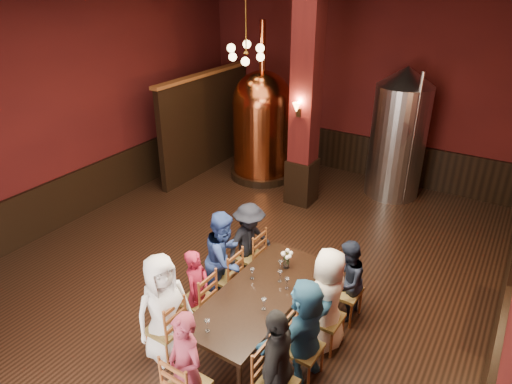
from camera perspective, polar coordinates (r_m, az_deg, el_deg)
The scene contains 34 objects.
room at distance 7.06m, azimuth -1.72°, elevation 5.66°, with size 10.00×10.02×4.50m.
wainscot_right at distance 6.95m, azimuth 28.00°, elevation -14.99°, with size 0.08×9.90×1.00m, color black.
wainscot_back at distance 11.87m, azimuth 11.73°, elevation 4.82°, with size 7.90×0.08×1.00m, color black.
wainscot_left at distance 10.31m, azimuth -20.29°, elevation 0.31°, with size 0.08×9.90×1.00m, color black.
column at distance 9.53m, azimuth 6.20°, elevation 11.02°, with size 0.58×0.58×4.50m, color #49100F.
partition at distance 11.63m, azimuth -6.20°, elevation 8.45°, with size 0.22×3.50×2.40m, color black.
pendant_cluster at distance 10.15m, azimuth -1.24°, elevation 17.02°, with size 0.90×0.90×1.70m, color #A57226, non-canonical shape.
sconce_column at distance 9.28m, azimuth 5.36°, elevation 10.33°, with size 0.20×0.20×0.36m, color black, non-canonical shape.
dining_table at distance 6.42m, azimuth 0.55°, elevation -12.83°, with size 1.05×2.42×0.75m.
chair_0 at distance 6.40m, azimuth -11.24°, elevation -16.31°, with size 0.46×0.46×0.92m, color brown, non-canonical shape.
person_0 at distance 6.18m, azimuth -11.51°, elevation -14.06°, with size 0.77×0.50×1.58m, color white.
chair_1 at distance 6.76m, azimuth -7.27°, elevation -13.23°, with size 0.46×0.46×0.92m, color brown, non-canonical shape.
person_1 at distance 6.65m, azimuth -7.36°, elevation -12.04°, with size 0.47×0.31×1.28m, color #9F1B37.
chair_2 at distance 7.16m, azimuth -3.86°, elevation -10.48°, with size 0.46×0.46×0.92m, color brown, non-canonical shape.
person_2 at distance 6.97m, azimuth -3.94°, elevation -8.31°, with size 0.77×0.38×1.58m, color navy.
chair_3 at distance 7.60m, azimuth -0.83°, elevation -7.96°, with size 0.46×0.46×0.92m, color brown, non-canonical shape.
person_3 at distance 7.47m, azimuth -0.85°, elevation -6.40°, with size 0.91×0.52×1.41m, color black.
person_4 at distance 5.42m, azimuth 2.60°, elevation -20.87°, with size 0.90×0.38×1.54m, color black.
chair_5 at distance 6.05m, azimuth 5.95°, elevation -18.86°, with size 0.46×0.46×0.92m, color brown, non-canonical shape.
person_5 at distance 5.86m, azimuth 6.08°, elevation -16.94°, with size 1.37×0.44×1.48m, color teal.
chair_6 at distance 6.50m, azimuth 8.75°, elevation -15.28°, with size 0.46×0.46×0.92m, color brown, non-canonical shape.
person_6 at distance 6.30m, azimuth 8.94°, elevation -13.19°, with size 0.75×0.49×1.53m, color white.
chair_7 at distance 6.98m, azimuth 11.13°, elevation -12.09°, with size 0.46×0.46×0.92m, color brown, non-canonical shape.
person_7 at distance 6.87m, azimuth 11.26°, elevation -10.87°, with size 0.63×0.31×1.29m, color #192133.
person_8 at distance 5.50m, azimuth -8.77°, elevation -20.94°, with size 0.53×0.35×1.46m, color #8F2F44.
copper_kettle at distance 11.06m, azimuth 0.78°, elevation 8.50°, with size 1.57×1.57×3.72m.
steel_vessel at distance 10.56m, azimuth 17.41°, elevation 7.00°, with size 1.36×1.36×2.91m.
rose_vase at distance 6.74m, azimuth 3.82°, elevation -8.02°, with size 0.18×0.18×0.30m.
wine_glass_0 at distance 6.73m, azimuth 3.10°, elevation -9.19°, with size 0.07×0.07×0.17m, color white, non-canonical shape.
wine_glass_1 at distance 6.40m, azimuth 3.90°, elevation -11.35°, with size 0.07×0.07×0.17m, color white, non-canonical shape.
wine_glass_2 at distance 6.06m, azimuth 0.98°, elevation -13.85°, with size 0.07×0.07×0.17m, color white, non-canonical shape.
wine_glass_3 at distance 6.57m, azimuth -0.48°, elevation -10.17°, with size 0.07×0.07×0.17m, color white, non-canonical shape.
wine_glass_4 at distance 5.79m, azimuth -6.10°, elevation -16.30°, with size 0.07×0.07×0.17m, color white, non-canonical shape.
wine_glass_5 at distance 6.53m, azimuth 3.03°, elevation -10.49°, with size 0.07×0.07×0.17m, color white, non-canonical shape.
Camera 1 is at (3.66, -5.50, 4.74)m, focal length 32.00 mm.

